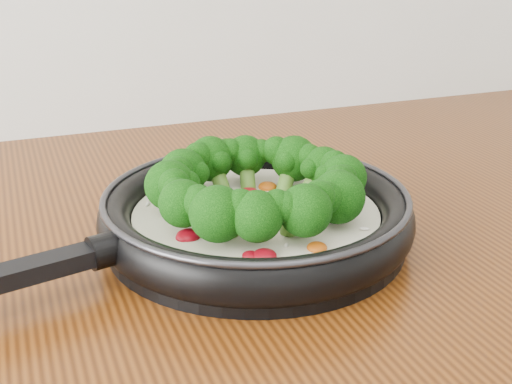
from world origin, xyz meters
name	(u,v)px	position (x,y,z in m)	size (l,w,h in m)	color
skillet	(254,209)	(-0.05, 1.07, 0.93)	(0.49, 0.36, 0.08)	black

